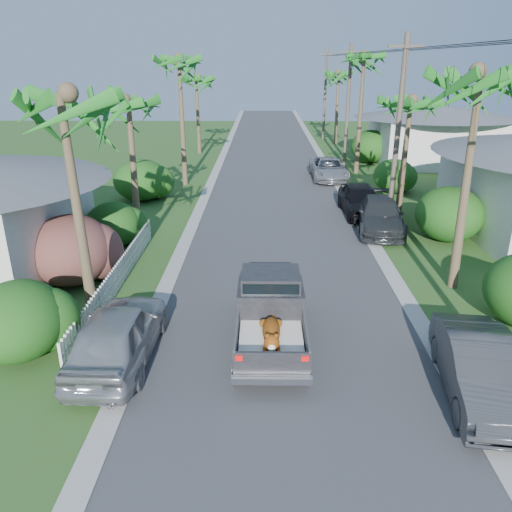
{
  "coord_description": "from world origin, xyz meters",
  "views": [
    {
      "loc": [
        -0.73,
        -11.08,
        7.8
      ],
      "look_at": [
        -0.97,
        5.23,
        1.4
      ],
      "focal_mm": 35.0,
      "sensor_mm": 36.0,
      "label": 1
    }
  ],
  "objects_px": {
    "pickup_truck": "(270,308)",
    "palm_r_c": "(365,56)",
    "parked_car_rd": "(329,169)",
    "utility_pole_c": "(348,106)",
    "palm_r_d": "(339,72)",
    "parked_car_rn": "(479,369)",
    "palm_l_d": "(196,78)",
    "palm_l_c": "(179,59)",
    "utility_pole_b": "(398,133)",
    "parked_car_ln": "(118,334)",
    "palm_r_b": "(411,100)",
    "palm_l_b": "(127,100)",
    "parked_car_rm": "(380,215)",
    "parked_car_rf": "(361,200)",
    "palm_l_a": "(62,95)",
    "house_right_far": "(434,136)",
    "palm_r_a": "(483,73)"
  },
  "relations": [
    {
      "from": "parked_car_ln",
      "to": "palm_r_c",
      "type": "xyz_separation_m",
      "value": [
        10.88,
        25.23,
        7.28
      ]
    },
    {
      "from": "parked_car_rm",
      "to": "palm_r_b",
      "type": "xyz_separation_m",
      "value": [
        1.6,
        2.6,
        5.19
      ]
    },
    {
      "from": "palm_r_d",
      "to": "utility_pole_b",
      "type": "relative_size",
      "value": 0.89
    },
    {
      "from": "parked_car_rn",
      "to": "palm_l_c",
      "type": "relative_size",
      "value": 0.5
    },
    {
      "from": "palm_l_a",
      "to": "palm_l_c",
      "type": "bearing_deg",
      "value": 89.4
    },
    {
      "from": "parked_car_rn",
      "to": "palm_r_c",
      "type": "relative_size",
      "value": 0.49
    },
    {
      "from": "palm_l_c",
      "to": "palm_r_c",
      "type": "xyz_separation_m",
      "value": [
        12.2,
        4.0,
        0.2
      ]
    },
    {
      "from": "parked_car_rd",
      "to": "utility_pole_c",
      "type": "height_order",
      "value": "utility_pole_c"
    },
    {
      "from": "parked_car_rn",
      "to": "palm_l_b",
      "type": "distance_m",
      "value": 17.85
    },
    {
      "from": "parked_car_ln",
      "to": "palm_r_a",
      "type": "xyz_separation_m",
      "value": [
        10.98,
        5.23,
        6.6
      ]
    },
    {
      "from": "palm_l_d",
      "to": "palm_r_b",
      "type": "xyz_separation_m",
      "value": [
        13.1,
        -19.0,
        -0.49
      ]
    },
    {
      "from": "palm_l_c",
      "to": "palm_r_b",
      "type": "distance_m",
      "value": 14.55
    },
    {
      "from": "palm_l_c",
      "to": "palm_r_d",
      "type": "bearing_deg",
      "value": 55.22
    },
    {
      "from": "parked_car_rn",
      "to": "parked_car_rd",
      "type": "xyz_separation_m",
      "value": [
        -0.75,
        24.32,
        -0.03
      ]
    },
    {
      "from": "pickup_truck",
      "to": "palm_r_c",
      "type": "bearing_deg",
      "value": 74.41
    },
    {
      "from": "parked_car_rn",
      "to": "house_right_far",
      "type": "relative_size",
      "value": 0.51
    },
    {
      "from": "parked_car_ln",
      "to": "palm_l_d",
      "type": "relative_size",
      "value": 0.63
    },
    {
      "from": "parked_car_rd",
      "to": "palm_r_d",
      "type": "bearing_deg",
      "value": 80.07
    },
    {
      "from": "pickup_truck",
      "to": "palm_r_a",
      "type": "relative_size",
      "value": 0.59
    },
    {
      "from": "palm_l_b",
      "to": "palm_l_c",
      "type": "distance_m",
      "value": 10.19
    },
    {
      "from": "palm_r_a",
      "to": "parked_car_rn",
      "type": "bearing_deg",
      "value": -104.33
    },
    {
      "from": "palm_l_c",
      "to": "utility_pole_c",
      "type": "height_order",
      "value": "palm_l_c"
    },
    {
      "from": "pickup_truck",
      "to": "parked_car_rm",
      "type": "xyz_separation_m",
      "value": [
        5.49,
        10.39,
        -0.25
      ]
    },
    {
      "from": "parked_car_rf",
      "to": "palm_l_d",
      "type": "xyz_separation_m",
      "value": [
        -11.01,
        19.0,
        5.62
      ]
    },
    {
      "from": "parked_car_rm",
      "to": "palm_r_a",
      "type": "height_order",
      "value": "palm_r_a"
    },
    {
      "from": "parked_car_ln",
      "to": "palm_r_b",
      "type": "bearing_deg",
      "value": -127.23
    },
    {
      "from": "palm_l_c",
      "to": "palm_l_b",
      "type": "bearing_deg",
      "value": -94.57
    },
    {
      "from": "palm_l_a",
      "to": "palm_l_d",
      "type": "xyz_separation_m",
      "value": [
        -0.3,
        31.0,
        -0.49
      ]
    },
    {
      "from": "palm_l_c",
      "to": "utility_pole_c",
      "type": "xyz_separation_m",
      "value": [
        11.6,
        6.0,
        -3.31
      ]
    },
    {
      "from": "parked_car_rn",
      "to": "parked_car_ln",
      "type": "xyz_separation_m",
      "value": [
        -9.28,
        1.4,
        0.07
      ]
    },
    {
      "from": "palm_l_b",
      "to": "palm_r_a",
      "type": "relative_size",
      "value": 0.85
    },
    {
      "from": "parked_car_rf",
      "to": "utility_pole_b",
      "type": "height_order",
      "value": "utility_pole_b"
    },
    {
      "from": "pickup_truck",
      "to": "palm_r_c",
      "type": "relative_size",
      "value": 0.54
    },
    {
      "from": "parked_car_rm",
      "to": "utility_pole_b",
      "type": "bearing_deg",
      "value": 52.71
    },
    {
      "from": "utility_pole_b",
      "to": "utility_pole_c",
      "type": "height_order",
      "value": "same"
    },
    {
      "from": "palm_r_b",
      "to": "palm_r_d",
      "type": "bearing_deg",
      "value": 90.23
    },
    {
      "from": "palm_l_b",
      "to": "palm_r_c",
      "type": "bearing_deg",
      "value": 47.12
    },
    {
      "from": "pickup_truck",
      "to": "palm_r_d",
      "type": "relative_size",
      "value": 0.64
    },
    {
      "from": "parked_car_rm",
      "to": "palm_r_c",
      "type": "distance_m",
      "value": 15.51
    },
    {
      "from": "house_right_far",
      "to": "palm_l_a",
      "type": "bearing_deg",
      "value": -125.42
    },
    {
      "from": "parked_car_rn",
      "to": "palm_l_d",
      "type": "distance_m",
      "value": 36.81
    },
    {
      "from": "parked_car_ln",
      "to": "palm_r_d",
      "type": "relative_size",
      "value": 0.61
    },
    {
      "from": "parked_car_rm",
      "to": "utility_pole_c",
      "type": "distance_m",
      "value": 16.08
    },
    {
      "from": "pickup_truck",
      "to": "parked_car_ln",
      "type": "xyz_separation_m",
      "value": [
        -4.18,
        -1.24,
        -0.18
      ]
    },
    {
      "from": "pickup_truck",
      "to": "palm_r_c",
      "type": "distance_m",
      "value": 25.9
    },
    {
      "from": "palm_l_c",
      "to": "house_right_far",
      "type": "xyz_separation_m",
      "value": [
        19.0,
        8.0,
        -5.79
      ]
    },
    {
      "from": "palm_r_a",
      "to": "pickup_truck",
      "type": "bearing_deg",
      "value": -149.59
    },
    {
      "from": "parked_car_rd",
      "to": "palm_l_b",
      "type": "xyz_separation_m",
      "value": [
        -10.65,
        -11.69,
        5.43
      ]
    },
    {
      "from": "parked_car_rm",
      "to": "palm_r_c",
      "type": "xyz_separation_m",
      "value": [
        1.2,
        13.6,
        7.34
      ]
    },
    {
      "from": "parked_car_rd",
      "to": "palm_l_d",
      "type": "relative_size",
      "value": 0.67
    }
  ]
}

